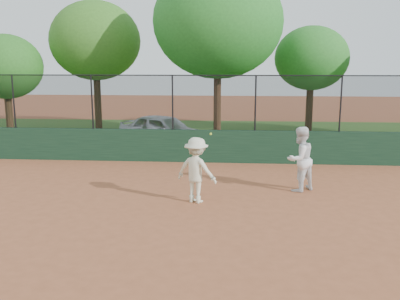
# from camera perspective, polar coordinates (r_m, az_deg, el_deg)

# --- Properties ---
(ground) EXTENTS (80.00, 80.00, 0.00)m
(ground) POSITION_cam_1_polar(r_m,az_deg,el_deg) (10.87, -5.17, -8.40)
(ground) COLOR #A15634
(ground) RESTS_ON ground
(back_wall) EXTENTS (26.00, 0.20, 1.20)m
(back_wall) POSITION_cam_1_polar(r_m,az_deg,el_deg) (16.47, -1.74, 0.53)
(back_wall) COLOR #193823
(back_wall) RESTS_ON ground
(grass_strip) EXTENTS (36.00, 12.00, 0.01)m
(grass_strip) POSITION_cam_1_polar(r_m,az_deg,el_deg) (22.46, -0.08, 1.84)
(grass_strip) COLOR #264C17
(grass_strip) RESTS_ON ground
(parked_car) EXTENTS (4.48, 3.42, 1.42)m
(parked_car) POSITION_cam_1_polar(r_m,az_deg,el_deg) (19.51, -4.65, 2.50)
(parked_car) COLOR #B0B4BA
(parked_car) RESTS_ON ground
(player_second) EXTENTS (1.14, 1.11, 1.86)m
(player_second) POSITION_cam_1_polar(r_m,az_deg,el_deg) (12.98, 12.66, -1.14)
(player_second) COLOR white
(player_second) RESTS_ON ground
(player_main) EXTENTS (1.28, 1.03, 1.88)m
(player_main) POSITION_cam_1_polar(r_m,az_deg,el_deg) (11.64, -0.46, -2.59)
(player_main) COLOR beige
(player_main) RESTS_ON ground
(fence_assembly) EXTENTS (26.00, 0.06, 2.00)m
(fence_assembly) POSITION_cam_1_polar(r_m,az_deg,el_deg) (16.26, -1.88, 6.21)
(fence_assembly) COLOR black
(fence_assembly) RESTS_ON back_wall
(tree_0) EXTENTS (3.67, 3.34, 5.02)m
(tree_0) POSITION_cam_1_polar(r_m,az_deg,el_deg) (24.28, -23.65, 9.72)
(tree_0) COLOR #432C18
(tree_0) RESTS_ON ground
(tree_1) EXTENTS (4.68, 4.25, 6.76)m
(tree_1) POSITION_cam_1_polar(r_m,az_deg,el_deg) (24.17, -13.28, 13.43)
(tree_1) COLOR #432C17
(tree_1) RESTS_ON ground
(tree_2) EXTENTS (5.95, 5.41, 8.02)m
(tree_2) POSITION_cam_1_polar(r_m,az_deg,el_deg) (21.05, 2.31, 16.06)
(tree_2) COLOR #4D2F1B
(tree_2) RESTS_ON ground
(tree_3) EXTENTS (3.73, 3.39, 5.46)m
(tree_3) POSITION_cam_1_polar(r_m,az_deg,el_deg) (23.60, 14.10, 11.28)
(tree_3) COLOR #412915
(tree_3) RESTS_ON ground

